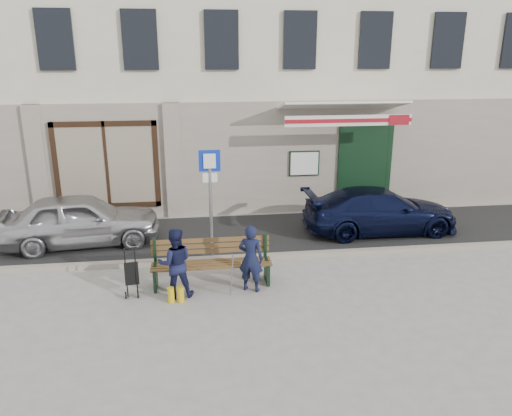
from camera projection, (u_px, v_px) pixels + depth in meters
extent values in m
plane|color=#9E9991|center=(242.00, 291.00, 9.83)|extent=(80.00, 80.00, 0.00)
cube|color=#282828|center=(230.00, 236.00, 12.77)|extent=(60.00, 3.20, 0.01)
cube|color=#9E9384|center=(235.00, 258.00, 11.23)|extent=(60.00, 0.18, 0.12)
cube|color=beige|center=(215.00, 36.00, 16.38)|extent=(20.00, 7.00, 10.00)
cube|color=#9E9384|center=(224.00, 160.00, 14.05)|extent=(20.00, 0.12, 3.20)
cube|color=maroon|center=(108.00, 164.00, 13.73)|extent=(2.50, 0.12, 2.00)
cube|color=black|center=(364.00, 167.00, 14.56)|extent=(1.60, 0.10, 2.60)
cube|color=black|center=(359.00, 167.00, 15.04)|extent=(1.25, 0.90, 2.40)
cube|color=white|center=(304.00, 164.00, 14.27)|extent=(0.80, 0.03, 0.65)
cube|color=white|center=(340.00, 106.00, 13.68)|extent=(3.40, 1.72, 0.42)
cube|color=white|center=(349.00, 121.00, 12.95)|extent=(3.40, 0.05, 0.28)
cube|color=maroon|center=(349.00, 121.00, 12.93)|extent=(3.40, 0.02, 0.10)
imported|color=silver|center=(81.00, 220.00, 12.03)|extent=(3.87, 1.91, 1.27)
imported|color=black|center=(380.00, 210.00, 12.92)|extent=(4.00, 1.67, 1.15)
cylinder|color=gray|center=(211.00, 208.00, 11.00)|extent=(0.07, 0.07, 2.42)
cube|color=#0B2AA4|center=(210.00, 161.00, 10.68)|extent=(0.46, 0.03, 0.46)
cube|color=white|center=(210.00, 161.00, 10.65)|extent=(0.26, 0.02, 0.32)
cube|color=white|center=(210.00, 178.00, 10.79)|extent=(0.32, 0.03, 0.20)
cube|color=brown|center=(212.00, 264.00, 9.97)|extent=(2.40, 0.50, 0.04)
cube|color=brown|center=(211.00, 245.00, 10.15)|extent=(2.40, 0.10, 0.36)
cube|color=black|center=(155.00, 277.00, 9.90)|extent=(0.06, 0.50, 0.45)
cube|color=black|center=(267.00, 271.00, 10.17)|extent=(0.06, 0.50, 0.45)
cube|color=white|center=(249.00, 263.00, 9.96)|extent=(0.34, 0.25, 0.11)
cylinder|color=gray|center=(232.00, 275.00, 9.36)|extent=(0.07, 0.34, 0.96)
cylinder|color=gold|center=(171.00, 295.00, 9.35)|extent=(0.13, 0.13, 0.30)
cylinder|color=gold|center=(181.00, 294.00, 9.37)|extent=(0.13, 0.13, 0.30)
imported|color=#121733|center=(251.00, 258.00, 9.67)|extent=(0.58, 0.49, 1.36)
imported|color=#15193A|center=(175.00, 263.00, 9.44)|extent=(0.70, 0.56, 1.37)
cylinder|color=black|center=(126.00, 295.00, 9.52)|extent=(0.05, 0.14, 0.13)
cylinder|color=black|center=(138.00, 295.00, 9.54)|extent=(0.05, 0.14, 0.13)
cube|color=black|center=(132.00, 274.00, 9.60)|extent=(0.30, 0.28, 0.45)
cylinder|color=black|center=(130.00, 248.00, 9.57)|extent=(0.25, 0.06, 0.02)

